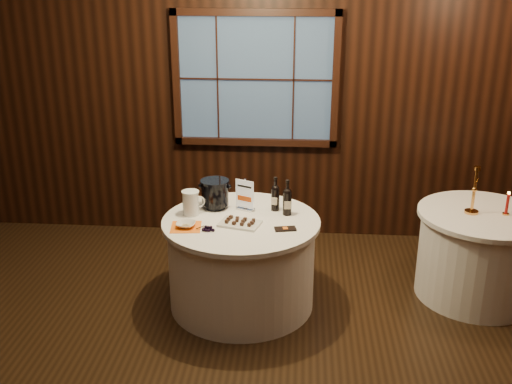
# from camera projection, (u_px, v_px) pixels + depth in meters

# --- Properties ---
(ground) EXTENTS (6.00, 6.00, 0.00)m
(ground) POSITION_uv_depth(u_px,v_px,m) (227.00, 378.00, 4.16)
(ground) COLOR black
(ground) RESTS_ON ground
(back_wall) EXTENTS (6.00, 0.10, 3.00)m
(back_wall) POSITION_uv_depth(u_px,v_px,m) (256.00, 89.00, 5.94)
(back_wall) COLOR black
(back_wall) RESTS_ON ground
(main_table) EXTENTS (1.28, 1.28, 0.77)m
(main_table) POSITION_uv_depth(u_px,v_px,m) (242.00, 262.00, 4.96)
(main_table) COLOR white
(main_table) RESTS_ON ground
(side_table) EXTENTS (1.08, 1.08, 0.77)m
(side_table) POSITION_uv_depth(u_px,v_px,m) (478.00, 254.00, 5.09)
(side_table) COLOR white
(side_table) RESTS_ON ground
(sign_stand) EXTENTS (0.16, 0.13, 0.27)m
(sign_stand) POSITION_uv_depth(u_px,v_px,m) (245.00, 199.00, 4.99)
(sign_stand) COLOR silver
(sign_stand) RESTS_ON main_table
(port_bottle_left) EXTENTS (0.07, 0.08, 0.29)m
(port_bottle_left) POSITION_uv_depth(u_px,v_px,m) (275.00, 196.00, 4.97)
(port_bottle_left) COLOR black
(port_bottle_left) RESTS_ON main_table
(port_bottle_right) EXTENTS (0.07, 0.08, 0.30)m
(port_bottle_right) POSITION_uv_depth(u_px,v_px,m) (287.00, 200.00, 4.88)
(port_bottle_right) COLOR black
(port_bottle_right) RESTS_ON main_table
(ice_bucket) EXTENTS (0.24, 0.24, 0.25)m
(ice_bucket) POSITION_uv_depth(u_px,v_px,m) (215.00, 193.00, 5.02)
(ice_bucket) COLOR black
(ice_bucket) RESTS_ON main_table
(chocolate_plate) EXTENTS (0.36, 0.28, 0.05)m
(chocolate_plate) POSITION_uv_depth(u_px,v_px,m) (240.00, 223.00, 4.73)
(chocolate_plate) COLOR silver
(chocolate_plate) RESTS_ON main_table
(chocolate_box) EXTENTS (0.18, 0.11, 0.01)m
(chocolate_box) POSITION_uv_depth(u_px,v_px,m) (285.00, 229.00, 4.64)
(chocolate_box) COLOR black
(chocolate_box) RESTS_ON main_table
(grape_bunch) EXTENTS (0.16, 0.08, 0.04)m
(grape_bunch) POSITION_uv_depth(u_px,v_px,m) (208.00, 228.00, 4.62)
(grape_bunch) COLOR black
(grape_bunch) RESTS_ON main_table
(glass_pitcher) EXTENTS (0.19, 0.14, 0.21)m
(glass_pitcher) POSITION_uv_depth(u_px,v_px,m) (191.00, 203.00, 4.89)
(glass_pitcher) COLOR white
(glass_pitcher) RESTS_ON main_table
(orange_napkin) EXTENTS (0.26, 0.26, 0.00)m
(orange_napkin) POSITION_uv_depth(u_px,v_px,m) (186.00, 227.00, 4.68)
(orange_napkin) COLOR orange
(orange_napkin) RESTS_ON main_table
(cracker_bowl) EXTENTS (0.16, 0.16, 0.04)m
(cracker_bowl) POSITION_uv_depth(u_px,v_px,m) (186.00, 225.00, 4.68)
(cracker_bowl) COLOR silver
(cracker_bowl) RESTS_ON orange_napkin
(brass_candlestick) EXTENTS (0.11, 0.11, 0.41)m
(brass_candlestick) POSITION_uv_depth(u_px,v_px,m) (473.00, 196.00, 4.91)
(brass_candlestick) COLOR gold
(brass_candlestick) RESTS_ON side_table
(red_candle) EXTENTS (0.05, 0.05, 0.20)m
(red_candle) POSITION_uv_depth(u_px,v_px,m) (507.00, 206.00, 4.90)
(red_candle) COLOR gold
(red_candle) RESTS_ON side_table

